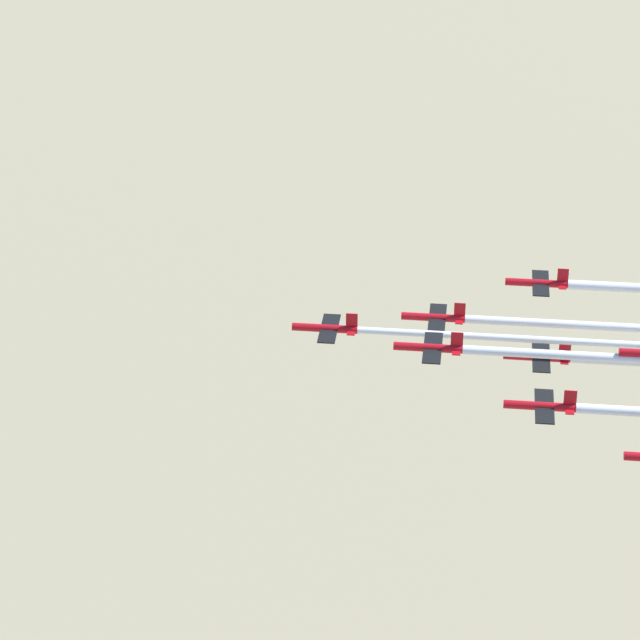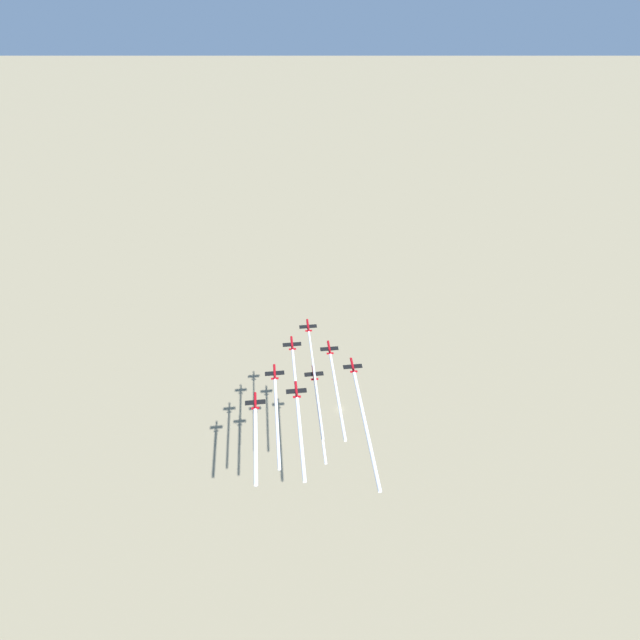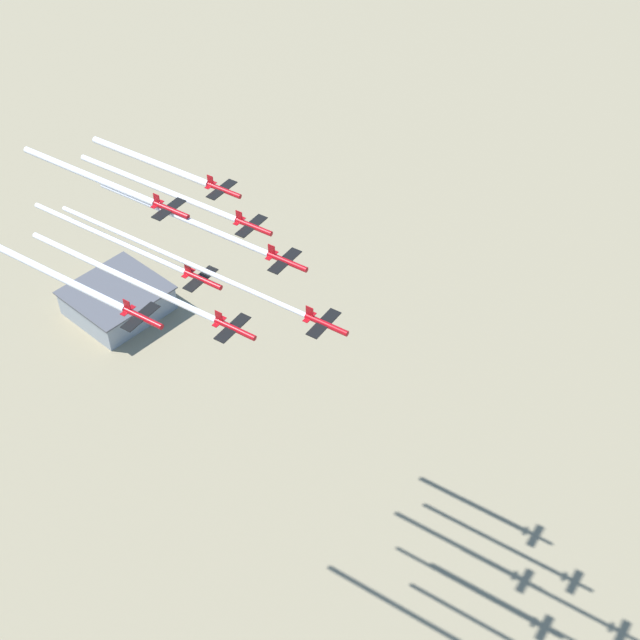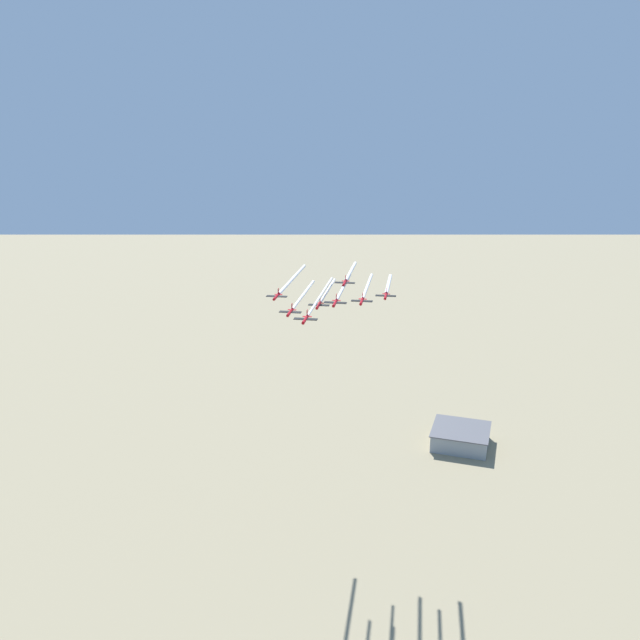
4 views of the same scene
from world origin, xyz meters
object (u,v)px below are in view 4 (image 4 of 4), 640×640
object	(u,v)px
jet_0	(306,319)
jet_4	(319,305)
jet_2	(290,312)
jet_7	(345,283)
jet_3	(362,301)
jet_5	(277,296)
jet_6	(386,296)
jet_1	(335,303)
hangar	(460,437)

from	to	relation	value
jet_0	jet_4	distance (m)	25.42
jet_2	jet_7	world-z (taller)	jet_7
jet_3	jet_5	size ratio (longest dim) A/B	1.00
jet_5	jet_2	bearing A→B (deg)	120.47
jet_6	jet_5	bearing A→B (deg)	18.78
jet_5	jet_4	bearing A→B (deg)	-180.00
jet_1	jet_5	xyz separation A→B (m)	(9.04, 24.03, -2.01)
hangar	jet_4	world-z (taller)	jet_4
hangar	jet_6	world-z (taller)	jet_6
jet_0	jet_1	bearing A→B (deg)	-120.47
jet_0	jet_3	bearing A→B (deg)	-120.47
jet_6	jet_2	bearing A→B (deg)	40.36
jet_2	jet_7	distance (m)	29.73
jet_3	jet_7	bearing A→B (deg)	-59.53
jet_2	jet_5	xyz separation A→B (m)	(11.35, 9.32, 1.81)
jet_2	jet_5	distance (m)	14.80
jet_0	jet_5	distance (m)	29.37
jet_3	jet_4	distance (m)	15.03
jet_2	jet_4	size ratio (longest dim) A/B	1.00
jet_7	jet_3	bearing A→B (deg)	120.47
jet_2	jet_5	size ratio (longest dim) A/B	1.00
jet_1	jet_6	bearing A→B (deg)	-120.47
jet_0	jet_6	bearing A→B (deg)	-120.47
jet_4	jet_2	bearing A→B (deg)	59.53
jet_1	jet_3	xyz separation A→B (m)	(13.66, -5.39, -2.45)
jet_1	jet_6	size ratio (longest dim) A/B	1.00
jet_3	jet_1	bearing A→B (deg)	59.53
jet_0	jet_7	bearing A→B (deg)	-101.09
jet_1	jet_3	bearing A→B (deg)	-120.47
jet_5	jet_6	bearing A→B (deg)	-161.22
hangar	jet_3	distance (m)	139.94
jet_0	jet_4	xyz separation A→B (m)	(25.01, 3.93, -2.33)
jet_2	jet_6	size ratio (longest dim) A/B	1.00
jet_0	jet_4	world-z (taller)	jet_0
jet_0	jet_6	xyz separation A→B (m)	(40.98, -16.17, -1.31)
hangar	jet_6	xyz separation A→B (m)	(-85.08, 23.63, 93.78)
jet_0	hangar	bearing A→B (deg)	-116.46
jet_3	jet_7	xyz separation A→B (m)	(11.35, 9.32, 3.21)
jet_5	jet_6	xyz separation A→B (m)	(18.29, -34.81, -1.49)
jet_6	jet_0	bearing A→B (deg)	59.53
jet_0	jet_2	distance (m)	14.78
hangar	jet_5	size ratio (longest dim) A/B	3.64
jet_3	jet_7	world-z (taller)	jet_7
jet_5	jet_3	bearing A→B (deg)	180.00
hangar	jet_7	xyz separation A→B (m)	(-87.39, 38.34, 98.04)
jet_5	jet_1	bearing A→B (deg)	150.46
hangar	jet_3	world-z (taller)	jet_3
jet_3	jet_6	distance (m)	14.72
jet_7	hangar	bearing A→B (deg)	-122.62
jet_1	jet_5	bearing A→B (deg)	-29.54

